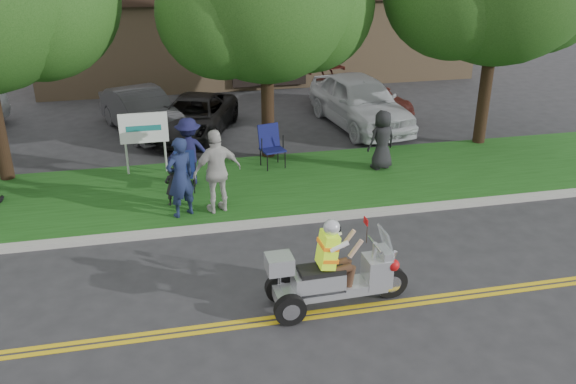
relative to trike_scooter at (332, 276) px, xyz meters
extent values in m
plane|color=#28282B|center=(-0.23, 0.27, -0.59)|extent=(120.00, 120.00, 0.00)
cube|color=gold|center=(-0.23, -0.31, -0.59)|extent=(60.00, 0.10, 0.01)
cube|color=gold|center=(-0.23, -0.15, -0.59)|extent=(60.00, 0.10, 0.01)
cube|color=#A8A89E|center=(-0.23, 3.32, -0.53)|extent=(60.00, 0.25, 0.12)
cube|color=#194813|center=(-0.23, 5.47, -0.54)|extent=(60.00, 4.00, 0.10)
cube|color=#9E7F5B|center=(1.77, 19.27, 1.41)|extent=(18.00, 8.00, 4.00)
cylinder|color=#332114|center=(0.27, 7.47, 1.51)|extent=(0.36, 0.36, 4.20)
sphere|color=#1B4614|center=(1.47, 7.77, 3.61)|extent=(3.60, 3.60, 3.60)
sphere|color=#1B4614|center=(-0.93, 7.27, 3.53)|extent=(3.36, 3.36, 3.36)
cylinder|color=#332114|center=(6.77, 7.27, 1.79)|extent=(0.36, 0.36, 4.76)
cylinder|color=silver|center=(-3.63, 6.87, -0.04)|extent=(0.06, 0.06, 1.10)
cylinder|color=silver|center=(-2.63, 6.87, -0.04)|extent=(0.06, 0.06, 1.10)
cube|color=white|center=(-3.13, 6.87, 0.76)|extent=(1.25, 0.06, 0.80)
cylinder|color=black|center=(1.13, 0.04, -0.30)|extent=(0.60, 0.16, 0.59)
cylinder|color=black|center=(-0.83, -0.38, -0.32)|extent=(0.56, 0.17, 0.55)
cylinder|color=black|center=(-0.85, 0.33, -0.32)|extent=(0.56, 0.17, 0.55)
cube|color=#BABCC4|center=(0.04, 0.00, -0.26)|extent=(1.89, 0.51, 0.18)
cube|color=#BABCC4|center=(-0.25, -0.01, -0.05)|extent=(0.90, 0.48, 0.35)
cube|color=black|center=(-0.20, 0.00, 0.16)|extent=(0.80, 0.44, 0.10)
cube|color=#BABCC4|center=(0.83, 0.03, 0.00)|extent=(0.46, 0.49, 0.54)
cube|color=silver|center=(0.97, 0.03, 0.57)|extent=(0.20, 0.46, 0.48)
cube|color=#BABCC4|center=(-0.94, -0.03, 0.39)|extent=(0.46, 0.43, 0.30)
sphere|color=#B20C0F|center=(1.06, -0.10, 0.18)|extent=(0.22, 0.22, 0.22)
cube|color=#C3FF1A|center=(-0.09, 0.00, 0.55)|extent=(0.35, 0.41, 0.64)
sphere|color=silver|center=(-0.03, 0.00, 0.96)|extent=(0.29, 0.29, 0.29)
cylinder|color=black|center=(0.02, 6.28, -0.25)|extent=(0.03, 0.03, 0.48)
cylinder|color=black|center=(0.53, 6.39, -0.25)|extent=(0.03, 0.03, 0.48)
cylinder|color=black|center=(-0.08, 6.75, -0.25)|extent=(0.03, 0.03, 0.48)
cylinder|color=black|center=(0.43, 6.86, -0.25)|extent=(0.03, 0.03, 0.48)
cube|color=#111450|center=(0.23, 6.57, 0.00)|extent=(0.70, 0.66, 0.04)
cube|color=#111450|center=(0.17, 6.83, 0.33)|extent=(0.62, 0.31, 0.65)
cylinder|color=black|center=(-2.45, 5.26, -0.29)|extent=(0.03, 0.03, 0.41)
cylinder|color=black|center=(-2.01, 5.22, -0.29)|extent=(0.03, 0.03, 0.41)
cylinder|color=black|center=(-2.41, 5.67, -0.29)|extent=(0.03, 0.03, 0.41)
cylinder|color=black|center=(-1.97, 5.62, -0.29)|extent=(0.03, 0.03, 0.41)
cube|color=#111E50|center=(-2.21, 5.44, -0.07)|extent=(0.55, 0.51, 0.04)
cube|color=#111E50|center=(-2.19, 5.66, 0.21)|extent=(0.52, 0.20, 0.55)
imported|color=#182245|center=(-2.36, 4.04, 0.44)|extent=(0.81, 0.72, 1.86)
imported|color=#BCBBB5|center=(-1.53, 4.10, 0.49)|extent=(1.24, 0.78, 1.96)
imported|color=#16173E|center=(-2.05, 5.91, 0.37)|extent=(1.12, 0.65, 1.73)
imported|color=black|center=(3.07, 5.84, 0.32)|extent=(0.89, 0.70, 1.61)
imported|color=black|center=(-2.57, 4.69, -0.02)|extent=(0.41, 0.36, 0.93)
imported|color=#333336|center=(-3.24, 10.72, 0.10)|extent=(2.88, 4.47, 1.39)
imported|color=black|center=(-1.64, 10.08, 0.02)|extent=(3.47, 4.84, 1.22)
imported|color=#43150F|center=(4.27, 11.17, 0.06)|extent=(3.25, 4.87, 1.31)
imported|color=silver|center=(3.81, 9.89, 0.26)|extent=(2.61, 5.20, 1.70)
camera|label=1|loc=(-2.70, -8.73, 5.64)|focal=38.00mm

